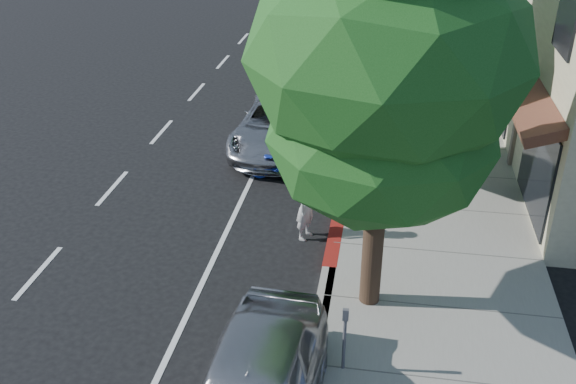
% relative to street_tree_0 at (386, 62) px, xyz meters
% --- Properties ---
extents(ground, '(120.00, 120.00, 0.00)m').
position_rel_street_tree_0_xyz_m(ground, '(-0.90, 2.00, -4.98)').
color(ground, black).
rests_on(ground, ground).
extents(sidewalk, '(4.60, 56.00, 0.15)m').
position_rel_street_tree_0_xyz_m(sidewalk, '(1.40, 10.00, -4.90)').
color(sidewalk, gray).
rests_on(sidewalk, ground).
extents(curb, '(0.30, 56.00, 0.15)m').
position_rel_street_tree_0_xyz_m(curb, '(-0.90, 10.00, -4.90)').
color(curb, '#9E998E').
rests_on(curb, ground).
extents(curb_red_segment, '(0.32, 4.00, 0.15)m').
position_rel_street_tree_0_xyz_m(curb_red_segment, '(-0.90, 3.00, -4.90)').
color(curb_red_segment, maroon).
rests_on(curb_red_segment, ground).
extents(street_tree_0, '(4.78, 4.78, 8.02)m').
position_rel_street_tree_0_xyz_m(street_tree_0, '(0.00, 0.00, 0.00)').
color(street_tree_0, black).
rests_on(street_tree_0, ground).
extents(street_tree_1, '(4.77, 4.77, 7.64)m').
position_rel_street_tree_0_xyz_m(street_tree_1, '(-0.00, 6.00, -0.28)').
color(street_tree_1, black).
rests_on(street_tree_1, ground).
extents(cyclist, '(0.57, 0.70, 1.67)m').
position_rel_street_tree_0_xyz_m(cyclist, '(-1.60, 2.37, -4.14)').
color(cyclist, silver).
rests_on(cyclist, ground).
extents(bicycle, '(2.14, 1.36, 1.06)m').
position_rel_street_tree_0_xyz_m(bicycle, '(-2.70, 5.00, -4.45)').
color(bicycle, '#172D9E').
rests_on(bicycle, ground).
extents(silver_suv, '(2.55, 5.31, 1.46)m').
position_rel_street_tree_0_xyz_m(silver_suv, '(-3.10, 7.50, -4.25)').
color(silver_suv, '#A7A6AB').
rests_on(silver_suv, ground).
extents(dark_sedan, '(1.74, 4.44, 1.44)m').
position_rel_street_tree_0_xyz_m(dark_sedan, '(-2.35, 13.75, -4.26)').
color(dark_sedan, black).
rests_on(dark_sedan, ground).
extents(white_pickup, '(2.96, 6.15, 1.73)m').
position_rel_street_tree_0_xyz_m(white_pickup, '(-2.39, 23.00, -4.11)').
color(white_pickup, silver).
rests_on(white_pickup, ground).
extents(dark_suv_far, '(2.73, 5.65, 1.86)m').
position_rel_street_tree_0_xyz_m(dark_suv_far, '(-1.40, 23.50, -4.05)').
color(dark_suv_far, black).
rests_on(dark_suv_far, ground).
extents(pedestrian, '(0.99, 0.89, 1.68)m').
position_rel_street_tree_0_xyz_m(pedestrian, '(1.56, 12.29, -3.99)').
color(pedestrian, black).
rests_on(pedestrian, sidewalk).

